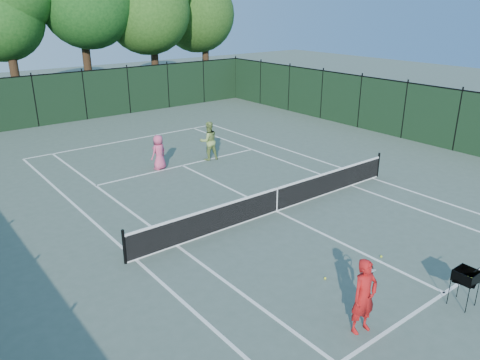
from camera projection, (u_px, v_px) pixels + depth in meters
ground at (276, 211)px, 16.68m from camera, size 90.00×90.00×0.00m
sideline_doubles_left at (136, 260)px, 13.52m from camera, size 0.10×23.77×0.01m
sideline_doubles_right at (372, 178)px, 19.84m from camera, size 0.10×23.77×0.01m
sideline_singles_left at (177, 246)px, 14.31m from camera, size 0.10×23.77×0.01m
sideline_singles_right at (351, 185)px, 19.05m from camera, size 0.10×23.77×0.01m
baseline_far at (130, 140)px, 25.43m from camera, size 10.97×0.10×0.01m
service_line_near at (445, 293)px, 11.96m from camera, size 8.23×0.10×0.01m
service_line_far at (182, 165)px, 21.39m from camera, size 8.23×0.10×0.01m
center_service_line at (276, 211)px, 16.68m from camera, size 0.10×12.80×0.01m
tennis_net at (277, 199)px, 16.51m from camera, size 11.69×0.09×1.06m
fence_far at (85, 96)px, 29.41m from camera, size 24.00×0.05×3.00m
fence_right at (458, 121)px, 23.07m from camera, size 0.05×36.00×3.00m
coach at (364, 296)px, 10.30m from camera, size 1.00×0.59×1.79m
player_pink at (159, 152)px, 20.67m from camera, size 0.87×0.69×1.56m
player_green at (209, 141)px, 21.92m from camera, size 1.01×0.85×1.84m
ball_hopper at (466, 276)px, 11.22m from camera, size 0.62×0.62×0.97m
loose_ball_near_cart at (381, 257)px, 13.62m from camera, size 0.07×0.07×0.07m
loose_ball_midcourt at (325, 278)px, 12.55m from camera, size 0.07×0.07×0.07m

